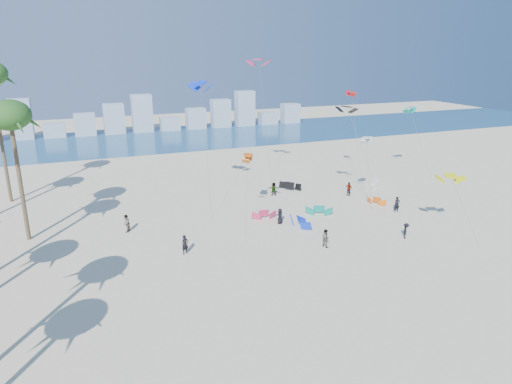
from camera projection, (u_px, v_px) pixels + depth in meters
name	position (u px, v px, depth m)	size (l,w,h in m)	color
ground	(301.00, 322.00, 31.88)	(220.00, 220.00, 0.00)	beige
ocean	(144.00, 140.00, 95.77)	(220.00, 220.00, 0.00)	navy
kitesurfer_near	(185.00, 245.00, 42.27)	(0.67, 0.44, 1.85)	black
kitesurfer_mid	(325.00, 238.00, 43.85)	(0.86, 0.67, 1.77)	gray
kitesurfers_far	(291.00, 206.00, 52.67)	(30.83, 18.92, 1.86)	black
grounded_kites	(317.00, 202.00, 55.43)	(21.96, 15.88, 1.03)	#CF2E66
flying_kites	(314.00, 107.00, 55.30)	(35.60, 30.19, 17.42)	orange
distant_skyline	(131.00, 119.00, 103.31)	(85.00, 3.00, 8.40)	#9EADBF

